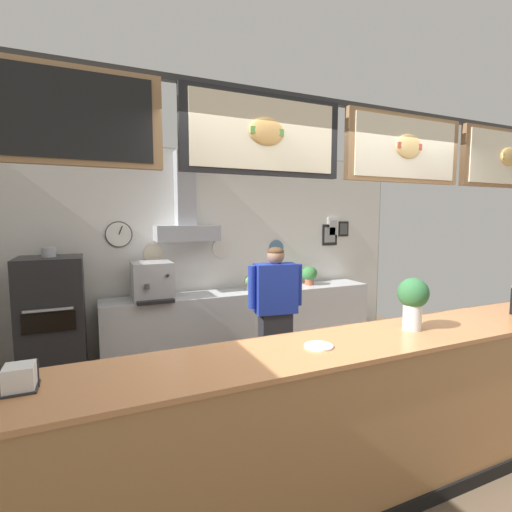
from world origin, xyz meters
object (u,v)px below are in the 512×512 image
(espresso_machine, at_px, (152,281))
(basil_vase, at_px, (413,300))
(potted_sage, at_px, (250,282))
(condiment_plate, at_px, (319,346))
(napkin_holder, at_px, (20,379))
(pizza_oven, at_px, (53,325))
(potted_rosemary, at_px, (309,274))
(shop_worker, at_px, (275,318))

(espresso_machine, bearing_deg, basil_vase, -61.46)
(basil_vase, bearing_deg, espresso_machine, 118.54)
(potted_sage, xyz_separation_m, condiment_plate, (-0.68, -2.72, 0.08))
(espresso_machine, bearing_deg, potted_sage, 1.15)
(espresso_machine, relative_size, napkin_holder, 3.37)
(pizza_oven, relative_size, condiment_plate, 8.76)
(espresso_machine, height_order, potted_rosemary, espresso_machine)
(basil_vase, bearing_deg, pizza_oven, 135.21)
(potted_sage, distance_m, basil_vase, 2.70)
(napkin_holder, bearing_deg, espresso_machine, 69.43)
(pizza_oven, xyz_separation_m, espresso_machine, (1.07, 0.16, 0.38))
(potted_rosemary, bearing_deg, basil_vase, -107.06)
(pizza_oven, height_order, napkin_holder, pizza_oven)
(shop_worker, bearing_deg, condiment_plate, 80.76)
(potted_sage, height_order, condiment_plate, potted_sage)
(pizza_oven, height_order, basil_vase, pizza_oven)
(pizza_oven, distance_m, espresso_machine, 1.15)
(basil_vase, xyz_separation_m, condiment_plate, (-0.82, -0.04, -0.21))
(potted_sage, relative_size, basil_vase, 0.54)
(espresso_machine, height_order, basil_vase, basil_vase)
(potted_sage, height_order, napkin_holder, napkin_holder)
(shop_worker, height_order, napkin_holder, shop_worker)
(basil_vase, bearing_deg, napkin_holder, 179.18)
(condiment_plate, bearing_deg, potted_rosemary, 59.02)
(condiment_plate, height_order, napkin_holder, napkin_holder)
(espresso_machine, distance_m, potted_rosemary, 2.28)
(condiment_plate, bearing_deg, napkin_holder, 177.43)
(shop_worker, distance_m, basil_vase, 1.56)
(shop_worker, distance_m, espresso_machine, 1.64)
(condiment_plate, relative_size, napkin_holder, 1.13)
(shop_worker, distance_m, potted_sage, 1.27)
(espresso_machine, xyz_separation_m, napkin_holder, (-0.98, -2.62, 0.02))
(napkin_holder, bearing_deg, shop_worker, 34.52)
(shop_worker, xyz_separation_m, basil_vase, (0.37, -1.45, 0.45))
(pizza_oven, xyz_separation_m, condiment_plate, (1.70, -2.53, 0.35))
(pizza_oven, xyz_separation_m, basil_vase, (2.52, -2.50, 0.56))
(pizza_oven, distance_m, potted_sage, 2.40)
(shop_worker, xyz_separation_m, potted_sage, (0.23, 1.23, 0.17))
(basil_vase, distance_m, napkin_holder, 2.43)
(shop_worker, relative_size, potted_sage, 7.83)
(pizza_oven, height_order, potted_rosemary, pizza_oven)
(espresso_machine, height_order, napkin_holder, espresso_machine)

